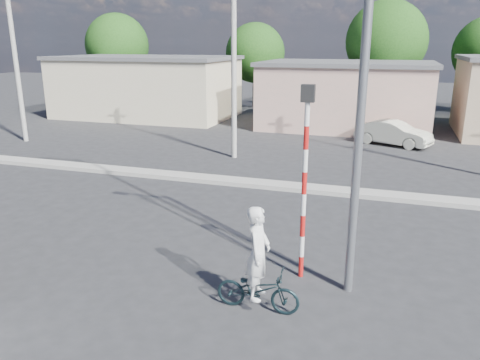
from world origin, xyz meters
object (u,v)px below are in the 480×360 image
(streetlight, at_px, (356,55))
(cyclist, at_px, (258,267))
(car_cream, at_px, (393,133))
(traffic_pole, at_px, (305,168))
(bicycle, at_px, (258,290))

(streetlight, bearing_deg, cyclist, -137.77)
(cyclist, relative_size, car_cream, 0.49)
(car_cream, distance_m, traffic_pole, 15.86)
(cyclist, relative_size, streetlight, 0.21)
(bicycle, xyz_separation_m, streetlight, (1.50, 1.36, 4.51))
(bicycle, height_order, car_cream, car_cream)
(bicycle, xyz_separation_m, traffic_pole, (0.56, 1.66, 2.15))
(traffic_pole, bearing_deg, streetlight, -17.73)
(car_cream, distance_m, streetlight, 16.53)
(bicycle, relative_size, traffic_pole, 0.39)
(bicycle, height_order, cyclist, cyclist)
(cyclist, distance_m, streetlight, 4.49)
(streetlight, bearing_deg, traffic_pole, 162.27)
(car_cream, xyz_separation_m, traffic_pole, (-1.82, -15.63, 1.96))
(bicycle, distance_m, car_cream, 17.45)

